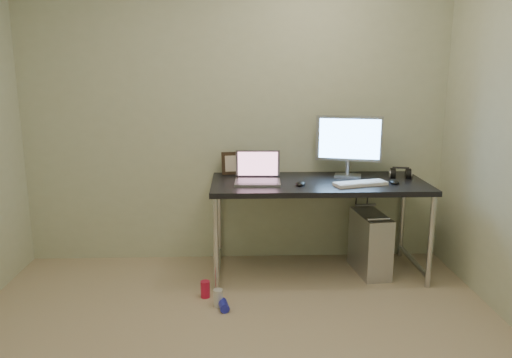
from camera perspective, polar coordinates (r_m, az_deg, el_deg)
name	(u,v)px	position (r m, az deg, el deg)	size (l,w,h in m)	color
wall_back	(236,113)	(4.14, -2.35, 7.55)	(3.50, 0.02, 2.50)	beige
desk	(318,191)	(3.92, 7.13, -1.34)	(1.66, 0.73, 0.75)	black
tower_computer	(370,243)	(4.12, 12.89, -7.16)	(0.25, 0.49, 0.52)	silver
cable_a	(355,213)	(4.36, 11.24, -3.80)	(0.01, 0.01, 0.70)	black
cable_b	(366,215)	(4.37, 12.44, -4.09)	(0.01, 0.01, 0.72)	black
can_red	(205,289)	(3.68, -5.82, -12.42)	(0.07, 0.07, 0.12)	red
can_white	(218,298)	(3.54, -4.34, -13.40)	(0.07, 0.07, 0.12)	silver
can_blue	(224,305)	(3.51, -3.72, -14.23)	(0.06, 0.06, 0.12)	#2428C1
laptop	(258,175)	(3.84, 0.20, 0.47)	(0.36, 0.30, 0.24)	#ABACB2
monitor	(349,141)	(4.06, 10.57, 4.24)	(0.51, 0.20, 0.49)	#ABACB2
keyboard	(360,184)	(3.83, 11.84, -0.51)	(0.40, 0.13, 0.02)	white
mouse_right	(394,181)	(3.94, 15.52, -0.22)	(0.07, 0.12, 0.04)	black
mouse_left	(300,183)	(3.75, 5.09, -0.44)	(0.07, 0.11, 0.04)	black
headphones	(400,174)	(4.16, 16.18, 0.54)	(0.18, 0.11, 0.11)	black
picture_frame	(236,163)	(4.12, -2.32, 1.82)	(0.23, 0.03, 0.19)	black
webcam	(265,163)	(4.12, 1.03, 1.88)	(0.05, 0.05, 0.13)	silver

